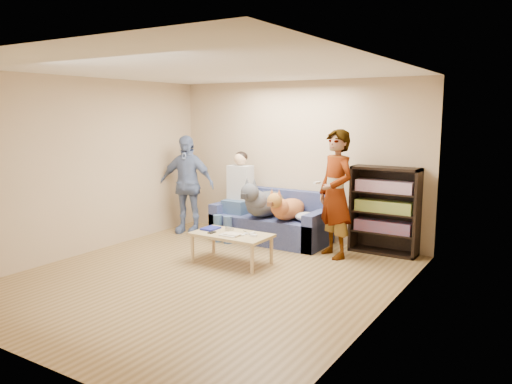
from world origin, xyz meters
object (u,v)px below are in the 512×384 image
Objects in this scene: person_seated at (237,192)px; dog_gray at (263,202)px; notebook_blue at (211,228)px; dog_tan at (286,208)px; sofa at (272,224)px; bookshelf at (385,209)px; person_standing_right at (336,194)px; person_standing_left at (187,184)px; camera_silver at (229,229)px; coffee_table at (231,237)px.

person_seated is 0.57m from dog_gray.
dog_tan reaches higher than notebook_blue.
person_seated is at bearing 106.25° from notebook_blue.
bookshelf is at bearing 7.40° from sofa.
notebook_blue is (-1.50, -1.00, -0.50)m from person_standing_right.
dog_gray is (-0.05, -0.20, 0.38)m from sofa.
sofa is 1.29× the size of person_seated.
dog_gray is (0.20, 1.13, 0.23)m from notebook_blue.
sofa is at bearing -172.60° from bookshelf.
sofa is 0.43m from dog_gray.
person_standing_left is 1.88m from camera_silver.
camera_silver is at bearing -60.87° from person_seated.
person_standing_right is 16.87× the size of camera_silver.
person_standing_right reaches higher than coffee_table.
bookshelf reaches higher than sofa.
coffee_table is at bearing -101.48° from dog_tan.
person_seated is at bearing 119.13° from camera_silver.
camera_silver is 1.33m from person_seated.
camera_silver is 0.10× the size of dog_tan.
notebook_blue is 0.23× the size of dog_tan.
camera_silver is 0.06× the size of sofa.
person_seated reaches higher than notebook_blue.
camera_silver is (1.57, -0.96, -0.41)m from person_standing_left.
sofa is at bearing 75.48° from dog_gray.
person_standing_right is at bearing -5.71° from dog_gray.
sofa is 1.86m from bookshelf.
coffee_table is (0.40, -0.05, -0.06)m from notebook_blue.
person_standing_left reaches higher than notebook_blue.
dog_tan is at bearing -153.76° from person_standing_right.
dog_gray is at bearing 177.54° from dog_tan.
person_standing_left is 1.34× the size of dog_gray.
notebook_blue is 1.29m from dog_tan.
person_seated is (-1.85, 0.20, -0.15)m from person_standing_right.
person_standing_left is at bearing -170.92° from bookshelf.
person_standing_left reaches higher than dog_gray.
person_seated reaches higher than camera_silver.
notebook_blue is at bearing -142.79° from bookshelf.
person_seated is at bearing -152.61° from person_standing_right.
camera_silver is 1.08m from dog_gray.
dog_tan reaches higher than camera_silver.
notebook_blue is 0.20× the size of bookshelf.
coffee_table is at bearing -47.74° from person_standing_left.
dog_tan is (-0.87, 0.11, -0.31)m from person_standing_right.
person_seated is 1.34× the size of coffee_table.
coffee_table is (-1.10, -1.05, -0.55)m from person_standing_right.
bookshelf reaches higher than dog_gray.
person_standing_left is at bearing 148.69° from camera_silver.
coffee_table is at bearing -83.97° from sofa.
dog_tan is at bearing -2.46° from dog_gray.
dog_tan is at bearing 60.21° from notebook_blue.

